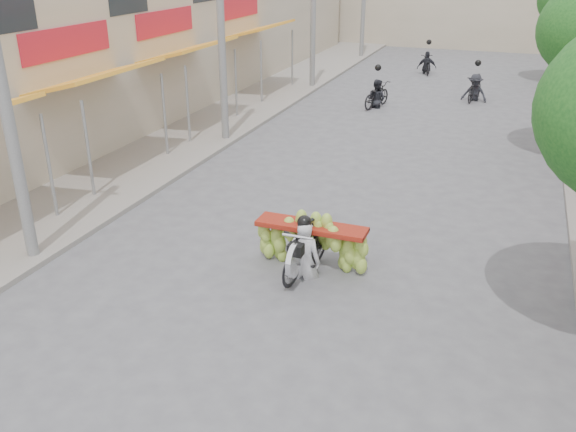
# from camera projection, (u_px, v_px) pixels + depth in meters

# --- Properties ---
(ground) EXTENTS (120.00, 120.00, 0.00)m
(ground) POSITION_uv_depth(u_px,v_px,m) (195.00, 421.00, 8.30)
(ground) COLOR #58585D
(ground) RESTS_ON ground
(sidewalk_left) EXTENTS (4.00, 60.00, 0.12)m
(sidewalk_left) POSITION_uv_depth(u_px,v_px,m) (223.00, 114.00, 23.38)
(sidewalk_left) COLOR gray
(sidewalk_left) RESTS_ON ground
(shophouse_row_left) EXTENTS (9.77, 40.00, 6.00)m
(shophouse_row_left) POSITION_uv_depth(u_px,v_px,m) (88.00, 32.00, 22.93)
(shophouse_row_left) COLOR #B0A28B
(shophouse_row_left) RESTS_ON ground
(utility_pole_mid) EXTENTS (0.60, 0.24, 8.00)m
(utility_pole_mid) POSITION_uv_depth(u_px,v_px,m) (220.00, 15.00, 18.69)
(utility_pole_mid) COLOR slate
(utility_pole_mid) RESTS_ON ground
(banana_motorbike) EXTENTS (2.21, 1.95, 2.17)m
(banana_motorbike) POSITION_uv_depth(u_px,v_px,m) (307.00, 239.00, 11.84)
(banana_motorbike) COLOR black
(banana_motorbike) RESTS_ON ground
(bg_motorbike_a) EXTENTS (1.09, 1.87, 1.95)m
(bg_motorbike_a) POSITION_uv_depth(u_px,v_px,m) (377.00, 89.00, 24.32)
(bg_motorbike_a) COLOR black
(bg_motorbike_a) RESTS_ON ground
(bg_motorbike_b) EXTENTS (1.14, 1.92, 1.95)m
(bg_motorbike_b) POSITION_uv_depth(u_px,v_px,m) (476.00, 81.00, 25.26)
(bg_motorbike_b) COLOR black
(bg_motorbike_b) RESTS_ON ground
(bg_motorbike_c) EXTENTS (1.07, 1.66, 1.95)m
(bg_motorbike_c) POSITION_uv_depth(u_px,v_px,m) (428.00, 58.00, 30.79)
(bg_motorbike_c) COLOR black
(bg_motorbike_c) RESTS_ON ground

